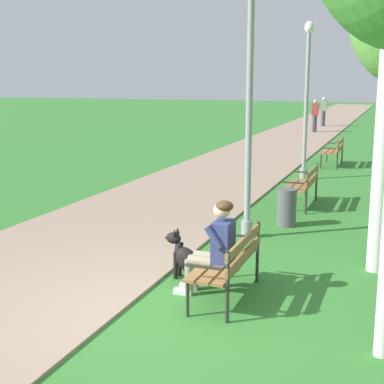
% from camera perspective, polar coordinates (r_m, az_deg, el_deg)
% --- Properties ---
extents(ground_plane, '(120.00, 120.00, 0.00)m').
position_cam_1_polar(ground_plane, '(6.76, -4.19, -12.39)').
color(ground_plane, '#33752D').
extents(paved_path, '(3.66, 60.00, 0.04)m').
position_cam_1_polar(paved_path, '(30.11, 11.34, 6.11)').
color(paved_path, gray).
rests_on(paved_path, ground).
extents(park_bench_near, '(0.55, 1.50, 0.85)m').
position_cam_1_polar(park_bench_near, '(7.07, 3.83, -6.83)').
color(park_bench_near, olive).
rests_on(park_bench_near, ground).
extents(park_bench_mid, '(0.55, 1.50, 0.85)m').
position_cam_1_polar(park_bench_mid, '(12.33, 11.16, 0.91)').
color(park_bench_mid, olive).
rests_on(park_bench_mid, ground).
extents(park_bench_far, '(0.55, 1.50, 0.85)m').
position_cam_1_polar(park_bench_far, '(18.27, 14.15, 4.18)').
color(park_bench_far, olive).
rests_on(park_bench_far, ground).
extents(person_seated_on_near_bench, '(0.74, 0.49, 1.25)m').
position_cam_1_polar(person_seated_on_near_bench, '(7.11, 2.33, -5.29)').
color(person_seated_on_near_bench, gray).
rests_on(person_seated_on_near_bench, ground).
extents(dog_black, '(0.83, 0.31, 0.71)m').
position_cam_1_polar(dog_black, '(7.80, -0.32, -7.00)').
color(dog_black, black).
rests_on(dog_black, ground).
extents(lamp_post_near, '(0.24, 0.24, 4.35)m').
position_cam_1_polar(lamp_post_near, '(9.54, 5.80, 8.54)').
color(lamp_post_near, gray).
rests_on(lamp_post_near, ground).
extents(lamp_post_mid, '(0.24, 0.24, 4.16)m').
position_cam_1_polar(lamp_post_mid, '(15.50, 11.47, 9.14)').
color(lamp_post_mid, gray).
rests_on(lamp_post_mid, ground).
extents(litter_bin, '(0.36, 0.36, 0.70)m').
position_cam_1_polar(litter_bin, '(10.68, 9.52, -1.55)').
color(litter_bin, '#515156').
rests_on(litter_bin, ground).
extents(pedestrian_distant, '(0.32, 0.22, 1.65)m').
position_cam_1_polar(pedestrian_distant, '(29.11, 12.29, 7.52)').
color(pedestrian_distant, '#383842').
rests_on(pedestrian_distant, ground).
extents(pedestrian_further_distant, '(0.32, 0.22, 1.65)m').
position_cam_1_polar(pedestrian_further_distant, '(32.75, 13.13, 7.90)').
color(pedestrian_further_distant, '#383842').
rests_on(pedestrian_further_distant, ground).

